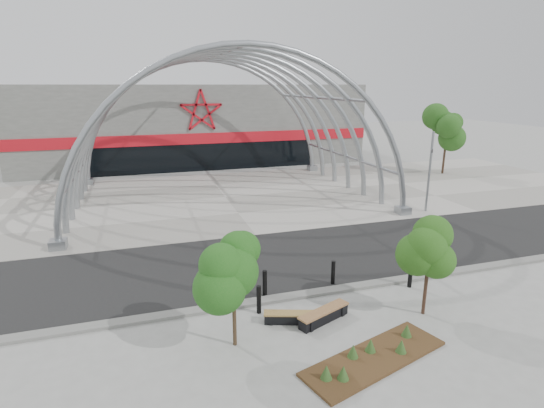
{
  "coord_description": "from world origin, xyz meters",
  "views": [
    {
      "loc": [
        -5.7,
        -14.21,
        7.98
      ],
      "look_at": [
        0.0,
        4.0,
        2.6
      ],
      "focal_mm": 28.0,
      "sensor_mm": 36.0,
      "label": 1
    }
  ],
  "objects_px": {
    "signal_pole": "(430,171)",
    "street_tree_0": "(233,264)",
    "street_tree_1": "(430,244)",
    "bench_0": "(291,318)",
    "bench_1": "(324,316)",
    "bollard_2": "(265,284)"
  },
  "relations": [
    {
      "from": "signal_pole",
      "to": "street_tree_1",
      "type": "relative_size",
      "value": 1.4
    },
    {
      "from": "street_tree_1",
      "to": "bench_1",
      "type": "distance_m",
      "value": 4.43
    },
    {
      "from": "street_tree_0",
      "to": "bench_1",
      "type": "xyz_separation_m",
      "value": [
        3.26,
        0.43,
        -2.55
      ]
    },
    {
      "from": "street_tree_1",
      "to": "bench_1",
      "type": "bearing_deg",
      "value": 170.77
    },
    {
      "from": "signal_pole",
      "to": "bench_0",
      "type": "bearing_deg",
      "value": -142.28
    },
    {
      "from": "street_tree_1",
      "to": "bollard_2",
      "type": "height_order",
      "value": "street_tree_1"
    },
    {
      "from": "street_tree_0",
      "to": "bench_1",
      "type": "height_order",
      "value": "street_tree_0"
    },
    {
      "from": "signal_pole",
      "to": "bench_0",
      "type": "height_order",
      "value": "signal_pole"
    },
    {
      "from": "signal_pole",
      "to": "bollard_2",
      "type": "height_order",
      "value": "signal_pole"
    },
    {
      "from": "bench_0",
      "to": "bench_1",
      "type": "bearing_deg",
      "value": -12.34
    },
    {
      "from": "signal_pole",
      "to": "bench_0",
      "type": "distance_m",
      "value": 16.56
    },
    {
      "from": "street_tree_1",
      "to": "street_tree_0",
      "type": "bearing_deg",
      "value": 178.62
    },
    {
      "from": "street_tree_1",
      "to": "bench_0",
      "type": "xyz_separation_m",
      "value": [
        -4.77,
        0.84,
        -2.48
      ]
    },
    {
      "from": "bench_1",
      "to": "bollard_2",
      "type": "bearing_deg",
      "value": 121.74
    },
    {
      "from": "bench_1",
      "to": "bollard_2",
      "type": "xyz_separation_m",
      "value": [
        -1.45,
        2.35,
        0.33
      ]
    },
    {
      "from": "signal_pole",
      "to": "street_tree_0",
      "type": "xyz_separation_m",
      "value": [
        -15.09,
        -10.69,
        0.05
      ]
    },
    {
      "from": "bench_0",
      "to": "bollard_2",
      "type": "bearing_deg",
      "value": 98.83
    },
    {
      "from": "signal_pole",
      "to": "street_tree_0",
      "type": "distance_m",
      "value": 18.49
    },
    {
      "from": "bench_0",
      "to": "bollard_2",
      "type": "xyz_separation_m",
      "value": [
        -0.33,
        2.1,
        0.35
      ]
    },
    {
      "from": "street_tree_1",
      "to": "signal_pole",
      "type": "bearing_deg",
      "value": 53.01
    },
    {
      "from": "signal_pole",
      "to": "bench_1",
      "type": "xyz_separation_m",
      "value": [
        -11.82,
        -10.26,
        -2.5
      ]
    },
    {
      "from": "bench_1",
      "to": "street_tree_0",
      "type": "bearing_deg",
      "value": -172.56
    }
  ]
}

